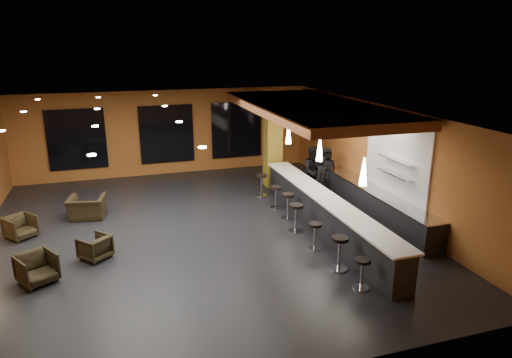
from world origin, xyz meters
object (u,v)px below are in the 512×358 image
object	(u,v)px
armchair_d	(87,207)
bar_stool_2	(315,233)
bar_counter	(324,214)
staff_a	(322,180)
armchair_c	(21,227)
pendant_1	(320,149)
armchair_a	(37,268)
bar_stool_6	(261,182)
staff_b	(313,171)
pendant_2	(288,134)
bar_stool_0	(362,270)
bar_stool_1	(340,249)
column	(273,141)
bar_stool_5	(276,194)
staff_c	(326,170)
bar_stool_4	(288,203)
prep_counter	(374,204)
pendant_0	(364,172)
armchair_b	(95,247)
bar_stool_3	(296,214)

from	to	relation	value
armchair_d	bar_stool_2	xyz separation A→B (m)	(5.95, -4.23, 0.12)
bar_counter	staff_a	bearing A→B (deg)	66.41
armchair_c	pendant_1	bearing A→B (deg)	-49.91
armchair_a	bar_stool_6	distance (m)	8.15
staff_b	pendant_2	bearing A→B (deg)	-179.97
bar_stool_2	bar_stool_0	bearing A→B (deg)	-86.36
bar_counter	pendant_1	distance (m)	1.92
bar_stool_0	bar_stool_1	xyz separation A→B (m)	(-0.06, 0.97, 0.08)
pendant_2	bar_stool_1	bearing A→B (deg)	-97.75
bar_stool_1	column	bearing A→B (deg)	84.02
staff_a	bar_stool_5	bearing A→B (deg)	156.27
bar_stool_0	bar_stool_5	distance (m)	5.51
staff_c	bar_stool_4	xyz separation A→B (m)	(-2.30, -2.09, -0.31)
prep_counter	staff_b	world-z (taller)	staff_b
bar_stool_5	armchair_a	bearing A→B (deg)	-156.86
staff_c	armchair_a	xyz separation A→B (m)	(-9.32, -4.06, -0.48)
bar_stool_4	bar_stool_6	xyz separation A→B (m)	(-0.11, 2.35, -0.02)
bar_stool_0	bar_stool_6	size ratio (longest dim) A/B	0.92
armchair_a	armchair_d	distance (m)	4.05
armchair_a	bar_stool_4	distance (m)	7.29
prep_counter	pendant_0	xyz separation A→B (m)	(-2.00, -2.50, 1.92)
staff_b	staff_c	world-z (taller)	staff_b
bar_stool_0	staff_a	bearing A→B (deg)	73.60
bar_counter	bar_stool_4	distance (m)	1.36
pendant_1	staff_c	size ratio (longest dim) A/B	0.41
armchair_b	bar_stool_1	world-z (taller)	bar_stool_1
staff_c	bar_stool_1	world-z (taller)	staff_c
pendant_2	staff_c	xyz separation A→B (m)	(1.60, 0.25, -1.50)
armchair_d	armchair_a	bearing A→B (deg)	87.26
armchair_b	staff_c	bearing A→B (deg)	160.54
pendant_2	armchair_b	xyz separation A→B (m)	(-6.46, -2.92, -2.03)
prep_counter	staff_a	distance (m)	2.04
bar_stool_5	bar_stool_6	distance (m)	1.34
pendant_0	bar_stool_6	distance (m)	5.86
bar_stool_2	armchair_c	bearing A→B (deg)	157.50
armchair_b	bar_stool_6	size ratio (longest dim) A/B	0.86
prep_counter	bar_stool_5	world-z (taller)	prep_counter
staff_c	armchair_b	world-z (taller)	staff_c
armchair_b	bar_stool_2	bearing A→B (deg)	127.20
pendant_1	bar_stool_1	size ratio (longest dim) A/B	0.81
prep_counter	bar_stool_2	distance (m)	3.24
bar_stool_1	staff_c	bearing A→B (deg)	67.45
pendant_2	staff_c	bearing A→B (deg)	8.99
pendant_2	bar_stool_2	bearing A→B (deg)	-101.11
armchair_b	pendant_0	bearing A→B (deg)	121.23
pendant_1	bar_stool_2	distance (m)	2.60
bar_stool_3	armchair_d	bearing A→B (deg)	153.01
bar_stool_4	armchair_d	bearing A→B (deg)	162.05
armchair_b	armchair_d	bearing A→B (deg)	-125.52
bar_stool_2	bar_stool_5	xyz separation A→B (m)	(0.07, 3.28, 0.01)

